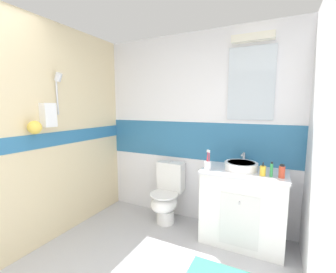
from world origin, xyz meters
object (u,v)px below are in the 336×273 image
toothbrush_cup (208,165)px  toothpaste_tube_upright (271,170)px  toilet (167,195)px  soap_dispenser (263,171)px  sink_basin (241,165)px  lotion_bottle_short (282,172)px

toothbrush_cup → toothpaste_tube_upright: 0.65m
toilet → soap_dispenser: 1.29m
toothpaste_tube_upright → toilet: bearing=173.4°
soap_dispenser → toothpaste_tube_upright: size_ratio=0.92×
sink_basin → toothbrush_cup: toothbrush_cup is taller
soap_dispenser → toothpaste_tube_upright: 0.08m
toilet → soap_dispenser: (1.17, -0.14, 0.53)m
toothbrush_cup → soap_dispenser: 0.57m
soap_dispenser → toothpaste_tube_upright: bearing=-2.5°
toilet → toothpaste_tube_upright: 1.38m
toothbrush_cup → soap_dispenser: (0.57, 0.03, -0.00)m
soap_dispenser → lotion_bottle_short: soap_dispenser is taller
soap_dispenser → toothbrush_cup: bearing=-177.1°
toothbrush_cup → lotion_bottle_short: bearing=2.4°
sink_basin → toothbrush_cup: size_ratio=1.81×
toothpaste_tube_upright → lotion_bottle_short: bearing=3.6°
soap_dispenser → sink_basin: bearing=149.6°
soap_dispenser → lotion_bottle_short: size_ratio=1.04×
lotion_bottle_short → toothbrush_cup: bearing=-177.6°
toothbrush_cup → toothpaste_tube_upright: bearing=2.2°
toilet → soap_dispenser: soap_dispenser is taller
sink_basin → soap_dispenser: size_ratio=2.86×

